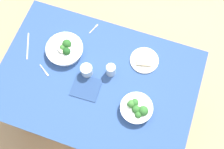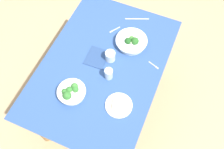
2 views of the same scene
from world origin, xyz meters
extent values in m
plane|color=tan|center=(0.00, 0.00, 0.00)|extent=(6.00, 6.00, 0.00)
cube|color=#2D4C84|center=(0.00, 0.00, 0.77)|extent=(1.41, 0.97, 0.01)
cube|color=#9E7547|center=(0.00, 0.00, 0.75)|extent=(1.37, 0.94, 0.02)
cylinder|color=#9E7547|center=(-0.60, -0.38, 0.37)|extent=(0.07, 0.07, 0.74)
cylinder|color=#9E7547|center=(-0.60, 0.38, 0.37)|extent=(0.07, 0.07, 0.74)
cylinder|color=#9E7547|center=(0.60, 0.38, 0.37)|extent=(0.07, 0.07, 0.74)
cylinder|color=white|center=(-0.30, 0.14, 0.80)|extent=(0.24, 0.24, 0.05)
cylinder|color=white|center=(-0.30, 0.14, 0.82)|extent=(0.27, 0.27, 0.01)
sphere|color=#286023|center=(-0.29, 0.17, 0.84)|extent=(0.07, 0.07, 0.07)
sphere|color=#1E511E|center=(-0.27, 0.12, 0.83)|extent=(0.06, 0.06, 0.06)
sphere|color=#3D7A33|center=(-0.31, 0.14, 0.83)|extent=(0.05, 0.05, 0.05)
cylinder|color=beige|center=(-0.30, 0.14, 0.84)|extent=(0.09, 0.09, 0.01)
cylinder|color=white|center=(0.33, -0.11, 0.80)|extent=(0.20, 0.20, 0.05)
cylinder|color=white|center=(0.33, -0.11, 0.82)|extent=(0.22, 0.22, 0.01)
sphere|color=#3D7A33|center=(0.29, -0.10, 0.84)|extent=(0.05, 0.05, 0.05)
sphere|color=#33702D|center=(0.33, -0.12, 0.83)|extent=(0.06, 0.06, 0.06)
sphere|color=#33702D|center=(0.35, -0.15, 0.83)|extent=(0.05, 0.05, 0.05)
sphere|color=#33702D|center=(0.31, -0.08, 0.84)|extent=(0.05, 0.05, 0.05)
sphere|color=#33702D|center=(0.38, -0.12, 0.84)|extent=(0.07, 0.07, 0.07)
cylinder|color=beige|center=(0.34, -0.12, 0.84)|extent=(0.06, 0.06, 0.01)
cylinder|color=silver|center=(0.28, 0.26, 0.78)|extent=(0.21, 0.21, 0.01)
cube|color=beige|center=(0.28, 0.26, 0.79)|extent=(0.13, 0.12, 0.02)
cylinder|color=silver|center=(0.08, 0.09, 0.82)|extent=(0.07, 0.07, 0.10)
cylinder|color=silver|center=(-0.08, 0.04, 0.82)|extent=(0.08, 0.08, 0.09)
cube|color=#B7B7BC|center=(-0.17, 0.38, 0.77)|extent=(0.03, 0.07, 0.00)
cube|color=#B7B7BC|center=(-0.15, 0.42, 0.77)|extent=(0.02, 0.03, 0.00)
cube|color=#B7B7BC|center=(-0.39, -0.04, 0.77)|extent=(0.07, 0.05, 0.00)
cube|color=#B7B7BC|center=(-0.35, -0.07, 0.77)|extent=(0.03, 0.03, 0.00)
cube|color=#B7B7BC|center=(-0.58, 0.09, 0.77)|extent=(0.09, 0.21, 0.00)
cube|color=navy|center=(-0.05, -0.07, 0.78)|extent=(0.20, 0.18, 0.01)
camera|label=1|loc=(0.34, -0.64, 2.67)|focal=45.92mm
camera|label=2|loc=(0.94, 0.49, 2.55)|focal=40.06mm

